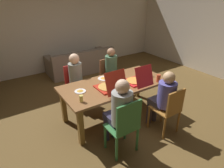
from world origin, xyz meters
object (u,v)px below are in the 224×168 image
Objects in this scene: chair_1 at (125,125)px; plate_1 at (104,78)px; plate_2 at (118,76)px; drinking_glass_0 at (149,73)px; person_1 at (120,110)px; plate_3 at (80,91)px; dining_table at (115,88)px; person_3 at (77,77)px; pizza_box_1 at (109,86)px; plate_0 at (142,72)px; chair_2 at (109,74)px; chair_3 at (75,84)px; person_0 at (164,96)px; drinking_glass_2 at (158,78)px; drinking_glass_1 at (81,99)px; chair_0 at (169,109)px; person_2 at (113,69)px; couch at (81,64)px.

plate_1 is (0.39, 1.23, 0.22)m from chair_1.
drinking_glass_0 is at bearing -29.89° from plate_2.
person_1 reaches higher than plate_3.
person_3 reaches higher than dining_table.
chair_1 is at bearing -106.15° from pizza_box_1.
plate_0 is at bearing 40.03° from chair_1.
pizza_box_1 reaches higher than drinking_glass_0.
chair_2 is 1.59× the size of pizza_box_1.
plate_0 is at bearing -30.98° from chair_3.
person_1 is 1.46× the size of chair_2.
person_0 is 7.84× the size of drinking_glass_2.
dining_table is 0.82m from drinking_glass_0.
drinking_glass_1 is at bearing 126.82° from person_1.
person_1 reaches higher than plate_2.
person_3 reaches higher than drinking_glass_0.
person_1 is 0.89m from plate_3.
drinking_glass_1 is at bearing -162.16° from dining_table.
person_0 is 1.48m from plate_3.
chair_0 is at bearing -63.45° from chair_3.
person_1 is at bearing 178.63° from person_0.
chair_2 is at bearing 100.97° from drinking_glass_2.
chair_1 is 1.12× the size of chair_2.
drinking_glass_1 is at bearing -110.21° from person_3.
dining_table is 1.74× the size of person_3.
plate_0 is at bearing 72.70° from chair_0.
chair_3 reaches higher than drinking_glass_1.
chair_1 is 8.45× the size of drinking_glass_1.
pizza_box_1 is 0.60m from plate_2.
person_2 is at bearing -6.73° from chair_3.
plate_0 is at bearing -26.30° from person_3.
person_3 reaches higher than person_2.
plate_2 is (0.47, 0.38, -0.05)m from pizza_box_1.
person_0 is at bearing -76.79° from plate_2.
drinking_glass_1 is (-0.39, -1.19, 0.32)m from chair_3.
pizza_box_1 is 0.48m from plate_1.
person_3 reaches higher than chair_0.
plate_3 is at bearing -114.64° from couch.
chair_2 reaches higher than dining_table.
chair_1 is 4.77× the size of plate_3.
plate_0 is at bearing 15.61° from pizza_box_1.
pizza_box_1 reaches higher than couch.
plate_0 is 0.81× the size of plate_1.
chair_3 is (-0.94, 1.73, -0.21)m from person_0.
drinking_glass_1 is at bearing 152.47° from chair_0.
person_1 is 2.00m from chair_2.
plate_1 is (-0.55, 1.11, 0.07)m from person_0.
person_1 is 1.73m from chair_3.
chair_3 is at bearing 90.00° from person_3.
dining_table is 1.79× the size of person_2.
person_0 is 1.98m from chair_3.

